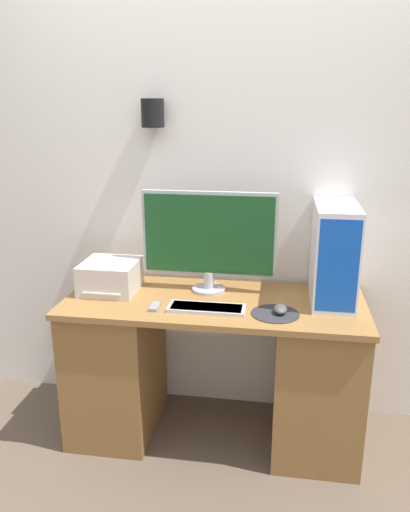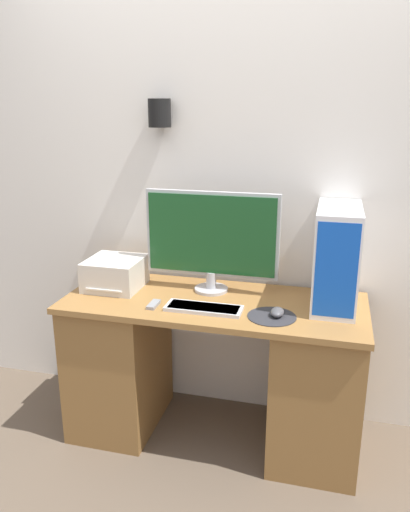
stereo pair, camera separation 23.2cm
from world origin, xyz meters
The scene contains 10 objects.
ground_plane centered at (0.00, 0.00, 0.00)m, with size 12.00×12.00×0.00m, color brown.
wall_back centered at (0.00, 0.66, 1.35)m, with size 6.40×0.17×2.70m.
desk centered at (0.00, 0.30, 0.40)m, with size 1.50×0.61×0.78m.
monitor centered at (-0.04, 0.44, 1.07)m, with size 0.69×0.18×0.52m.
keyboard centered at (-0.02, 0.17, 0.79)m, with size 0.37×0.13×0.02m.
mousepad centered at (0.31, 0.18, 0.78)m, with size 0.23×0.23×0.00m.
mouse centered at (0.33, 0.18, 0.80)m, with size 0.06×0.10×0.04m.
computer_tower centered at (0.58, 0.41, 1.02)m, with size 0.20×0.45×0.48m.
printer centered at (-0.55, 0.36, 0.86)m, with size 0.28×0.29×0.16m.
remote_control centered at (-0.26, 0.16, 0.79)m, with size 0.04×0.11×0.02m.
Camera 1 is at (0.32, -2.00, 1.72)m, focal length 35.00 mm.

